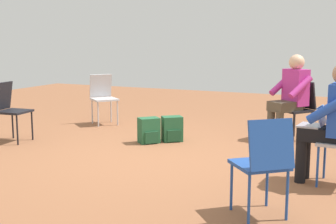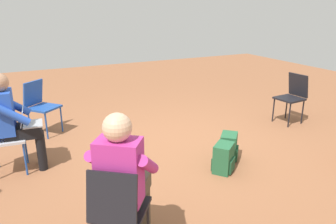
{
  "view_description": "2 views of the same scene",
  "coord_description": "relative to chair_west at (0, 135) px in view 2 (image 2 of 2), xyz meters",
  "views": [
    {
      "loc": [
        -2.47,
        5.12,
        1.48
      ],
      "look_at": [
        -0.0,
        -0.25,
        0.53
      ],
      "focal_mm": 50.0,
      "sensor_mm": 36.0,
      "label": 1
    },
    {
      "loc": [
        -2.0,
        -3.87,
        1.98
      ],
      "look_at": [
        -0.25,
        -0.3,
        0.67
      ],
      "focal_mm": 35.0,
      "sensor_mm": 36.0,
      "label": 2
    }
  ],
  "objects": [
    {
      "name": "chair_west",
      "position": [
        0.0,
        0.0,
        0.0
      ],
      "size": [
        0.47,
        0.43,
        0.85
      ],
      "rotation": [
        0.0,
        0.0,
        -1.66
      ],
      "color": "#B7B7BC",
      "rests_on": "ground"
    },
    {
      "name": "person_in_magenta",
      "position": [
        0.91,
        -1.9,
        0.2
      ],
      "size": [
        0.63,
        0.63,
        1.24
      ],
      "rotation": [
        0.0,
        0.0,
        -0.64
      ],
      "color": "#4C4233",
      "rests_on": "ground"
    },
    {
      "name": "backpack_near_laptop_user",
      "position": [
        2.43,
        -1.16,
        -0.34
      ],
      "size": [
        0.34,
        0.33,
        0.36
      ],
      "rotation": [
        0.0,
        0.0,
        3.82
      ],
      "color": "#235B38",
      "rests_on": "ground"
    },
    {
      "name": "chair_southwest",
      "position": [
        0.81,
        -2.03,
        0.0
      ],
      "size": [
        0.57,
        0.58,
        0.85
      ],
      "rotation": [
        0.0,
        0.0,
        -0.64
      ],
      "color": "black",
      "rests_on": "ground"
    },
    {
      "name": "ground_plane",
      "position": [
        2.2,
        -0.27,
        -0.5
      ],
      "size": [
        14.16,
        14.16,
        0.0
      ],
      "primitive_type": "plane",
      "color": "brown"
    },
    {
      "name": "person_with_laptop",
      "position": [
        0.17,
        -0.01,
        0.2
      ],
      "size": [
        0.55,
        0.52,
        1.24
      ],
      "rotation": [
        0.0,
        0.0,
        -1.66
      ],
      "color": "black",
      "rests_on": "ground"
    },
    {
      "name": "backpack_by_empty_chair",
      "position": [
        2.68,
        -0.92,
        -0.34
      ],
      "size": [
        0.34,
        0.34,
        0.36
      ],
      "rotation": [
        0.0,
        0.0,
        3.97
      ],
      "color": "#235B38",
      "rests_on": "ground"
    },
    {
      "name": "chair_east",
      "position": [
        4.53,
        -0.19,
        0.0
      ],
      "size": [
        0.47,
        0.43,
        0.85
      ],
      "rotation": [
        0.0,
        0.0,
        1.66
      ],
      "color": "black",
      "rests_on": "ground"
    },
    {
      "name": "chair_northwest",
      "position": [
        0.56,
        1.18,
        0.0
      ],
      "size": [
        0.58,
        0.59,
        0.85
      ],
      "rotation": [
        0.0,
        0.0,
        -2.43
      ],
      "color": "#1E4799",
      "rests_on": "ground"
    }
  ]
}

